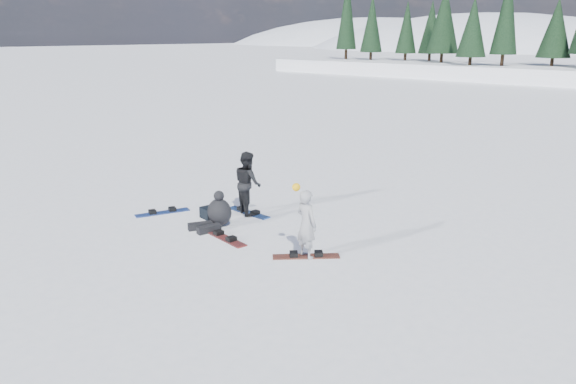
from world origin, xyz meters
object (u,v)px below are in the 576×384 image
(snowboard_loose_b, at_px, (225,238))
(gear_bag, at_px, (208,213))
(seated_rider, at_px, (218,213))
(snowboarder_man, at_px, (248,183))
(snowboarder_woman, at_px, (306,224))
(snowboard_loose_a, at_px, (163,213))

(snowboard_loose_b, bearing_deg, gear_bag, 161.99)
(seated_rider, height_order, snowboard_loose_b, seated_rider)
(snowboarder_man, xyz_separation_m, seated_rider, (0.23, -1.31, -0.51))
(snowboarder_woman, xyz_separation_m, seated_rider, (-3.04, 0.04, -0.43))
(snowboard_loose_b, bearing_deg, snowboarder_man, 128.46)
(snowboarder_woman, height_order, seated_rider, snowboarder_woman)
(snowboard_loose_a, bearing_deg, seated_rider, -60.40)
(snowboarder_man, height_order, gear_bag, snowboarder_man)
(gear_bag, bearing_deg, snowboarder_woman, -4.67)
(snowboarder_woman, distance_m, snowboard_loose_b, 2.40)
(seated_rider, xyz_separation_m, snowboard_loose_a, (-2.00, -0.31, -0.35))
(gear_bag, bearing_deg, snowboard_loose_a, -156.29)
(gear_bag, xyz_separation_m, snowboard_loose_b, (1.51, -0.75, -0.14))
(seated_rider, bearing_deg, snowboarder_woman, 17.78)
(seated_rider, xyz_separation_m, snowboard_loose_b, (0.81, -0.49, -0.35))
(snowboarder_man, height_order, snowboard_loose_b, snowboarder_man)
(snowboarder_man, bearing_deg, snowboard_loose_a, 64.74)
(snowboard_loose_b, height_order, snowboard_loose_a, same)
(snowboard_loose_a, bearing_deg, snowboarder_woman, -66.18)
(gear_bag, xyz_separation_m, snowboard_loose_a, (-1.30, -0.57, -0.14))
(snowboard_loose_b, bearing_deg, snowboarder_woman, 19.50)
(snowboarder_man, relative_size, seated_rider, 1.44)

